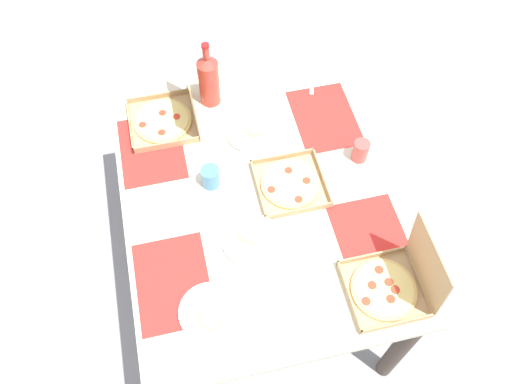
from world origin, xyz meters
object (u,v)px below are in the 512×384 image
object	(u,v)px
plate_far_right	(210,313)
soda_bottle	(209,79)
pizza_box_corner_left	(169,114)
plate_near_right	(252,240)
plate_middle	(251,133)
cup_spare	(210,177)
pizza_box_corner_right	(393,284)
pizza_box_edge_far	(290,184)
cup_red	(360,151)

from	to	relation	value
plate_far_right	soda_bottle	distance (m)	0.99
pizza_box_corner_left	plate_near_right	xyz separation A→B (m)	(0.64, 0.22, -0.04)
pizza_box_corner_left	plate_middle	xyz separation A→B (m)	(0.15, 0.33, -0.04)
plate_middle	soda_bottle	distance (m)	0.29
pizza_box_corner_left	soda_bottle	world-z (taller)	soda_bottle
pizza_box_corner_left	cup_spare	world-z (taller)	pizza_box_corner_left
pizza_box_corner_left	soda_bottle	size ratio (longest dim) A/B	0.99
pizza_box_corner_right	plate_near_right	bearing A→B (deg)	-124.18
pizza_box_edge_far	cup_spare	bearing A→B (deg)	-105.18
pizza_box_corner_right	plate_middle	bearing A→B (deg)	-157.55
pizza_box_edge_far	cup_spare	world-z (taller)	cup_spare
plate_far_right	cup_spare	xyz separation A→B (m)	(-0.53, 0.10, 0.04)
soda_bottle	cup_red	distance (m)	0.71
pizza_box_corner_right	plate_near_right	world-z (taller)	pizza_box_corner_right
plate_middle	cup_spare	bearing A→B (deg)	-45.25
pizza_box_edge_far	plate_middle	bearing A→B (deg)	-161.94
plate_middle	pizza_box_corner_left	bearing A→B (deg)	-114.15
cup_red	plate_middle	bearing A→B (deg)	-118.66
plate_near_right	cup_red	world-z (taller)	cup_red
cup_red	cup_spare	distance (m)	0.62
pizza_box_corner_left	pizza_box_corner_right	bearing A→B (deg)	34.83
pizza_box_edge_far	plate_far_right	bearing A→B (deg)	-42.50
cup_red	plate_near_right	bearing A→B (deg)	-61.81
plate_middle	plate_far_right	xyz separation A→B (m)	(0.74, -0.31, 0.00)
pizza_box_edge_far	cup_spare	xyz separation A→B (m)	(-0.08, -0.31, 0.03)
pizza_box_corner_left	pizza_box_corner_right	xyz separation A→B (m)	(0.94, 0.65, -0.00)
plate_near_right	pizza_box_corner_right	bearing A→B (deg)	55.82
pizza_box_corner_right	plate_near_right	distance (m)	0.53
plate_far_right	soda_bottle	world-z (taller)	soda_bottle
pizza_box_corner_left	soda_bottle	xyz separation A→B (m)	(-0.08, 0.19, 0.08)
cup_spare	cup_red	bearing A→B (deg)	88.77
plate_near_right	cup_spare	world-z (taller)	cup_spare
soda_bottle	pizza_box_corner_right	bearing A→B (deg)	24.26
plate_far_right	plate_near_right	bearing A→B (deg)	139.48
pizza_box_corner_left	pizza_box_corner_right	distance (m)	1.15
cup_red	pizza_box_corner_left	bearing A→B (deg)	-116.69
soda_bottle	cup_spare	bearing A→B (deg)	-10.25
plate_far_right	cup_red	xyz separation A→B (m)	(-0.52, 0.72, 0.04)
pizza_box_corner_right	plate_far_right	size ratio (longest dim) A/B	1.40
soda_bottle	pizza_box_corner_left	bearing A→B (deg)	-67.52
pizza_box_corner_right	pizza_box_edge_far	size ratio (longest dim) A/B	1.12
plate_middle	plate_near_right	world-z (taller)	same
plate_near_right	cup_spare	xyz separation A→B (m)	(-0.29, -0.10, 0.04)
plate_middle	pizza_box_edge_far	bearing A→B (deg)	18.06
soda_bottle	cup_red	world-z (taller)	soda_bottle
cup_spare	soda_bottle	bearing A→B (deg)	169.75
pizza_box_corner_right	cup_spare	world-z (taller)	pizza_box_corner_right
pizza_box_edge_far	cup_red	xyz separation A→B (m)	(-0.07, 0.31, 0.04)
plate_middle	cup_spare	size ratio (longest dim) A/B	2.22
pizza_box_corner_left	pizza_box_edge_far	world-z (taller)	pizza_box_corner_left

